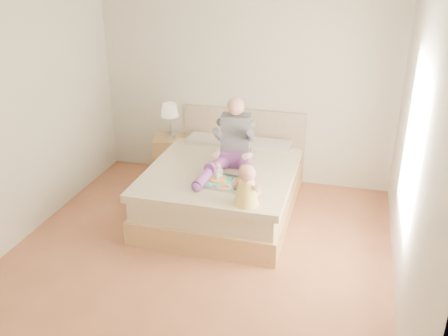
% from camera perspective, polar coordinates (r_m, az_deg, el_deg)
% --- Properties ---
extents(room, '(4.02, 4.22, 2.71)m').
position_cam_1_polar(room, '(4.74, -2.34, 5.41)').
color(room, brown).
rests_on(room, ground).
extents(bed, '(1.70, 2.18, 1.00)m').
position_cam_1_polar(bed, '(6.17, 0.11, -1.96)').
color(bed, '#AB834F').
rests_on(bed, ground).
extents(nightstand, '(0.55, 0.51, 0.57)m').
position_cam_1_polar(nightstand, '(7.15, -6.02, 1.37)').
color(nightstand, '#AB834F').
rests_on(nightstand, ground).
extents(lamp, '(0.24, 0.24, 0.49)m').
position_cam_1_polar(lamp, '(6.90, -6.24, 6.37)').
color(lamp, '#AAADB1').
rests_on(lamp, nightstand).
extents(adult, '(0.72, 1.05, 0.85)m').
position_cam_1_polar(adult, '(5.82, 1.10, 2.21)').
color(adult, '#6C327F').
rests_on(adult, bed).
extents(tray, '(0.55, 0.45, 0.14)m').
position_cam_1_polar(tray, '(5.52, 0.28, -1.50)').
color(tray, '#AAADB1').
rests_on(tray, bed).
extents(baby, '(0.29, 0.39, 0.44)m').
position_cam_1_polar(baby, '(5.04, 2.65, -2.32)').
color(baby, '#F6D24D').
rests_on(baby, bed).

